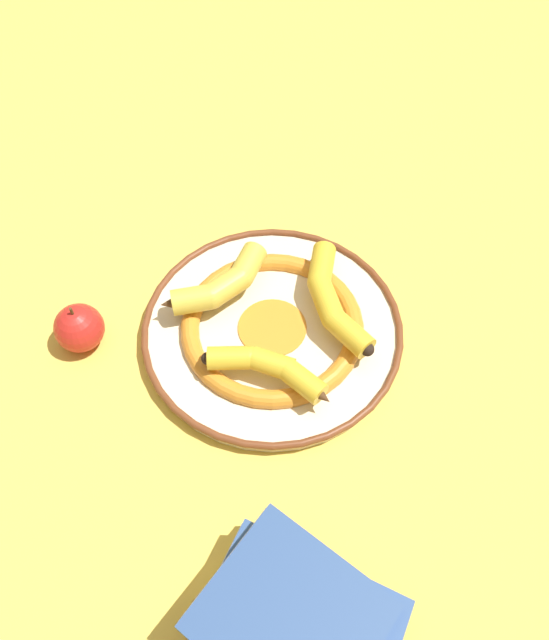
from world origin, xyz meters
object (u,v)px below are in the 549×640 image
Objects in this scene: banana_b at (223,285)px; banana_c at (334,297)px; decorative_bowl at (274,328)px; apple at (82,328)px; book_stack at (297,616)px; banana_a at (273,368)px.

banana_b reaches higher than banana_c.
decorative_bowl is 2.46× the size of banana_b.
apple is at bearing -177.86° from decorative_bowl.
apple is at bearing -18.48° from book_stack.
decorative_bowl is 2.14× the size of banana_a.
decorative_bowl is at bearing 2.14° from apple.
banana_c is at bearing 6.17° from apple.
decorative_bowl is 0.39m from book_stack.
banana_a is at bearing -16.06° from apple.
apple is at bearing 157.26° from banana_b.
apple is (-0.36, -0.04, -0.02)m from banana_c.
banana_c reaches higher than banana_a.
book_stack is at bearing -86.85° from decorative_bowl.
apple is (-0.27, -0.01, 0.02)m from decorative_bowl.
apple is (-0.30, 0.38, -0.01)m from book_stack.
banana_b is 0.74× the size of banana_c.
banana_b is (-0.07, 0.05, 0.04)m from decorative_bowl.
decorative_bowl is at bearing -86.58° from banana_c.
banana_b is 1.86× the size of apple.
banana_c is (0.09, 0.12, 0.00)m from banana_a.
banana_a is 0.28m from apple.
book_stack is at bearing -117.46° from banana_b.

